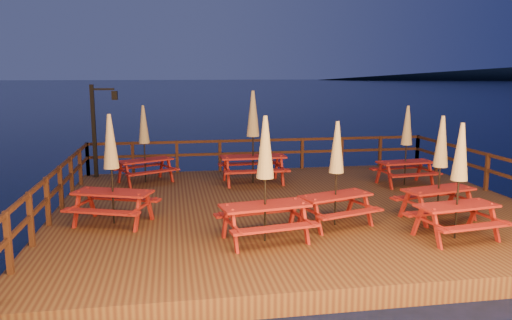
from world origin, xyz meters
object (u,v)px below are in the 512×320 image
(lamp_post, at_px, (99,122))
(picnic_table_2, at_px, (336,172))
(picnic_table_0, at_px, (459,180))
(picnic_table_1, at_px, (440,166))

(lamp_post, distance_m, picnic_table_2, 8.63)
(picnic_table_0, xyz_separation_m, picnic_table_1, (0.37, 1.36, 0.01))
(lamp_post, distance_m, picnic_table_0, 11.06)
(picnic_table_2, bearing_deg, picnic_table_0, -49.52)
(lamp_post, relative_size, picnic_table_2, 1.28)
(picnic_table_1, bearing_deg, lamp_post, 130.25)
(picnic_table_2, bearing_deg, picnic_table_1, -16.85)
(picnic_table_0, height_order, picnic_table_2, picnic_table_0)
(lamp_post, height_order, picnic_table_1, lamp_post)
(lamp_post, bearing_deg, picnic_table_0, -43.48)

